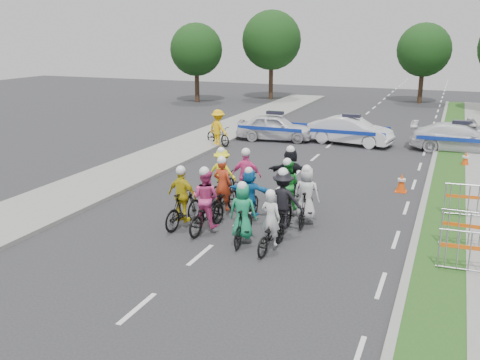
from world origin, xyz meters
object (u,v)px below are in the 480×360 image
at_px(rider_2, 206,207).
at_px(barrier_1, 480,233).
at_px(rider_11, 290,178).
at_px(tree_3, 272,40).
at_px(rider_0, 271,230).
at_px(police_car_2, 461,138).
at_px(parked_bike, 218,136).
at_px(barrier_2, 478,203).
at_px(marshal_hiviz, 218,128).
at_px(cone_1, 466,159).
at_px(rider_3, 183,204).
at_px(rider_5, 250,198).
at_px(rider_7, 306,201).
at_px(tree_0, 196,50).
at_px(police_car_1, 351,131).
at_px(tree_4, 424,50).
at_px(cone_0, 401,183).
at_px(rider_6, 223,195).
at_px(police_car_0, 275,127).
at_px(rider_4, 283,208).
at_px(rider_10, 222,179).
at_px(rider_8, 287,193).
at_px(rider_9, 247,183).

distance_m(rider_2, barrier_1, 7.40).
bearing_deg(rider_11, tree_3, -79.01).
height_order(rider_0, police_car_2, rider_0).
bearing_deg(parked_bike, barrier_1, -100.60).
bearing_deg(barrier_2, barrier_1, -90.00).
height_order(rider_2, police_car_2, rider_2).
bearing_deg(tree_3, marshal_hiviz, -78.75).
bearing_deg(cone_1, rider_3, -125.36).
xyz_separation_m(rider_5, rider_7, (1.70, 0.32, -0.00)).
xyz_separation_m(rider_11, tree_0, (-14.82, 22.73, 3.37)).
bearing_deg(police_car_1, parked_bike, 122.44).
height_order(rider_0, rider_7, rider_7).
height_order(marshal_hiviz, tree_4, tree_4).
bearing_deg(cone_1, marshal_hiviz, -179.52).
bearing_deg(cone_1, tree_4, 99.01).
bearing_deg(cone_0, rider_6, -136.56).
xyz_separation_m(rider_11, police_car_0, (-3.87, 9.96, -0.13)).
relative_size(cone_1, tree_0, 0.11).
bearing_deg(tree_0, rider_4, -58.89).
height_order(rider_10, marshal_hiviz, marshal_hiviz).
distance_m(barrier_2, tree_3, 31.02).
height_order(rider_7, police_car_0, rider_7).
xyz_separation_m(rider_6, rider_11, (1.56, 2.12, 0.18)).
relative_size(marshal_hiviz, barrier_1, 0.94).
height_order(rider_10, barrier_1, rider_10).
distance_m(rider_2, rider_10, 3.12).
bearing_deg(rider_5, rider_3, 36.98).
xyz_separation_m(rider_10, police_car_0, (-1.62, 10.58, -0.03)).
relative_size(rider_4, police_car_1, 0.46).
bearing_deg(tree_0, cone_0, -47.87).
bearing_deg(tree_3, police_car_0, -70.45).
height_order(police_car_2, barrier_1, police_car_2).
relative_size(rider_8, parked_bike, 1.03).
height_order(rider_5, rider_8, rider_8).
xyz_separation_m(rider_4, police_car_1, (-0.61, 13.35, -0.06)).
bearing_deg(rider_7, police_car_1, -87.22).
height_order(rider_2, barrier_1, rider_2).
bearing_deg(tree_4, rider_9, -96.53).
bearing_deg(rider_10, cone_0, -149.06).
height_order(police_car_0, parked_bike, police_car_0).
bearing_deg(rider_3, police_car_2, -110.33).
xyz_separation_m(cone_1, parked_bike, (-11.72, 0.31, 0.14)).
distance_m(rider_0, tree_4, 33.25).
bearing_deg(rider_3, rider_7, -146.36).
xyz_separation_m(rider_11, parked_bike, (-6.15, 7.68, -0.34)).
height_order(rider_6, rider_10, rider_6).
relative_size(cone_1, tree_3, 0.10).
relative_size(rider_2, rider_11, 1.00).
bearing_deg(rider_0, cone_1, -107.53).
bearing_deg(rider_10, barrier_1, 168.90).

